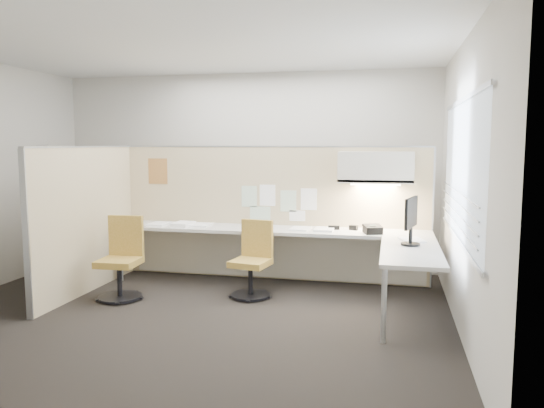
% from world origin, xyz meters
% --- Properties ---
extents(floor, '(5.50, 4.50, 0.01)m').
position_xyz_m(floor, '(0.00, 0.00, -0.01)').
color(floor, black).
rests_on(floor, ground).
extents(ceiling, '(5.50, 4.50, 0.01)m').
position_xyz_m(ceiling, '(0.00, 0.00, 2.80)').
color(ceiling, white).
rests_on(ceiling, wall_back).
extents(wall_back, '(5.50, 0.02, 2.80)m').
position_xyz_m(wall_back, '(0.00, 2.25, 1.40)').
color(wall_back, beige).
rests_on(wall_back, ground).
extents(wall_front, '(5.50, 0.02, 2.80)m').
position_xyz_m(wall_front, '(0.00, -2.25, 1.40)').
color(wall_front, beige).
rests_on(wall_front, ground).
extents(wall_right, '(0.02, 4.50, 2.80)m').
position_xyz_m(wall_right, '(2.75, 0.00, 1.40)').
color(wall_right, beige).
rests_on(wall_right, ground).
extents(window_pane, '(0.01, 2.80, 1.30)m').
position_xyz_m(window_pane, '(2.73, 0.00, 1.55)').
color(window_pane, '#96A3AE').
rests_on(window_pane, wall_right).
extents(partition_back, '(4.10, 0.06, 1.75)m').
position_xyz_m(partition_back, '(0.55, 1.60, 0.88)').
color(partition_back, tan).
rests_on(partition_back, floor).
extents(partition_left, '(0.06, 2.20, 1.75)m').
position_xyz_m(partition_left, '(-1.50, 0.50, 0.88)').
color(partition_left, tan).
rests_on(partition_left, floor).
extents(desk, '(4.00, 2.07, 0.73)m').
position_xyz_m(desk, '(0.93, 1.13, 0.60)').
color(desk, beige).
rests_on(desk, floor).
extents(overhead_bin, '(0.90, 0.36, 0.38)m').
position_xyz_m(overhead_bin, '(1.90, 1.39, 1.51)').
color(overhead_bin, beige).
rests_on(overhead_bin, partition_back).
extents(task_light_strip, '(0.60, 0.06, 0.02)m').
position_xyz_m(task_light_strip, '(1.90, 1.39, 1.30)').
color(task_light_strip, '#FFEABF').
rests_on(task_light_strip, overhead_bin).
extents(pinned_papers, '(1.01, 0.00, 0.47)m').
position_xyz_m(pinned_papers, '(0.63, 1.57, 1.03)').
color(pinned_papers, '#8CBF8C').
rests_on(pinned_papers, partition_back).
extents(poster, '(0.28, 0.00, 0.35)m').
position_xyz_m(poster, '(-1.05, 1.57, 1.42)').
color(poster, orange).
rests_on(poster, partition_back).
extents(chair_left, '(0.50, 0.50, 0.94)m').
position_xyz_m(chair_left, '(-0.95, 0.32, 0.44)').
color(chair_left, black).
rests_on(chair_left, floor).
extents(chair_right, '(0.48, 0.49, 0.88)m').
position_xyz_m(chair_right, '(0.52, 0.73, 0.41)').
color(chair_right, black).
rests_on(chair_right, floor).
extents(monitor, '(0.20, 0.47, 0.50)m').
position_xyz_m(monitor, '(2.30, 0.49, 1.02)').
color(monitor, black).
rests_on(monitor, desk).
extents(phone, '(0.26, 0.25, 0.12)m').
position_xyz_m(phone, '(1.88, 1.14, 0.78)').
color(phone, black).
rests_on(phone, desk).
extents(stapler, '(0.14, 0.06, 0.05)m').
position_xyz_m(stapler, '(1.40, 1.34, 0.76)').
color(stapler, black).
rests_on(stapler, desk).
extents(tape_dispenser, '(0.11, 0.09, 0.06)m').
position_xyz_m(tape_dispenser, '(1.64, 1.36, 0.76)').
color(tape_dispenser, black).
rests_on(tape_dispenser, desk).
extents(coat_hook, '(0.18, 0.45, 1.35)m').
position_xyz_m(coat_hook, '(-1.58, -0.26, 1.42)').
color(coat_hook, silver).
rests_on(coat_hook, partition_left).
extents(paper_stack_0, '(0.24, 0.31, 0.03)m').
position_xyz_m(paper_stack_0, '(-0.89, 1.21, 0.74)').
color(paper_stack_0, white).
rests_on(paper_stack_0, desk).
extents(paper_stack_1, '(0.23, 0.30, 0.02)m').
position_xyz_m(paper_stack_1, '(-0.32, 1.28, 0.74)').
color(paper_stack_1, white).
rests_on(paper_stack_1, desk).
extents(paper_stack_2, '(0.26, 0.32, 0.04)m').
position_xyz_m(paper_stack_2, '(0.42, 1.16, 0.75)').
color(paper_stack_2, white).
rests_on(paper_stack_2, desk).
extents(paper_stack_3, '(0.25, 0.32, 0.02)m').
position_xyz_m(paper_stack_3, '(0.99, 1.27, 0.74)').
color(paper_stack_3, white).
rests_on(paper_stack_3, desk).
extents(paper_stack_4, '(0.23, 0.30, 0.03)m').
position_xyz_m(paper_stack_4, '(1.29, 1.26, 0.74)').
color(paper_stack_4, white).
rests_on(paper_stack_4, desk).
extents(paper_stack_5, '(0.31, 0.35, 0.02)m').
position_xyz_m(paper_stack_5, '(2.33, 0.76, 0.74)').
color(paper_stack_5, white).
rests_on(paper_stack_5, desk).
extents(paper_stack_6, '(0.26, 0.32, 0.05)m').
position_xyz_m(paper_stack_6, '(-0.54, 1.19, 0.76)').
color(paper_stack_6, white).
rests_on(paper_stack_6, desk).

